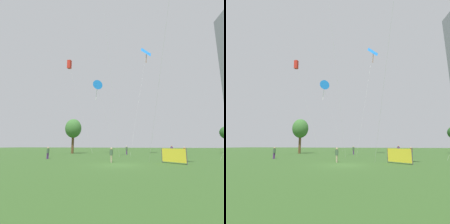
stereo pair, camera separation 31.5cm
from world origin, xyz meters
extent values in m
plane|color=#335623|center=(0.00, 0.00, 0.00)|extent=(280.00, 280.00, 0.00)
cylinder|color=#593372|center=(-2.83, 19.78, 0.43)|extent=(0.16, 0.16, 0.86)
cylinder|color=#593372|center=(-2.88, 19.61, 0.43)|extent=(0.16, 0.16, 0.86)
cylinder|color=#3F593F|center=(-2.85, 19.70, 1.20)|extent=(0.39, 0.39, 0.68)
sphere|color=beige|center=(-2.85, 19.70, 1.66)|extent=(0.23, 0.23, 0.23)
cylinder|color=#1E478C|center=(7.92, 14.83, 0.40)|extent=(0.15, 0.15, 0.79)
cylinder|color=#1E478C|center=(7.75, 14.82, 0.40)|extent=(0.15, 0.15, 0.79)
cylinder|color=maroon|center=(7.83, 14.82, 1.11)|extent=(0.36, 0.36, 0.63)
sphere|color=beige|center=(7.83, 14.82, 1.53)|extent=(0.21, 0.21, 0.21)
cylinder|color=#593372|center=(-11.32, 5.04, 0.40)|extent=(0.15, 0.15, 0.79)
cylinder|color=#593372|center=(-11.40, 4.90, 0.40)|extent=(0.15, 0.15, 0.79)
cylinder|color=#3F593F|center=(-11.36, 4.97, 1.11)|extent=(0.36, 0.36, 0.63)
sphere|color=tan|center=(-11.36, 4.97, 1.53)|extent=(0.22, 0.22, 0.22)
cylinder|color=tan|center=(-1.33, 2.48, 0.39)|extent=(0.15, 0.15, 0.78)
cylinder|color=tan|center=(-1.31, 2.32, 0.39)|extent=(0.15, 0.15, 0.78)
cylinder|color=#3F593F|center=(-1.32, 2.40, 1.08)|extent=(0.36, 0.36, 0.61)
sphere|color=tan|center=(-1.32, 2.40, 1.50)|extent=(0.21, 0.21, 0.21)
cylinder|color=maroon|center=(5.96, 15.54, 0.45)|extent=(0.17, 0.17, 0.90)
cylinder|color=maroon|center=(5.81, 15.44, 0.45)|extent=(0.17, 0.17, 0.90)
cylinder|color=#593372|center=(5.89, 15.49, 1.26)|extent=(0.41, 0.41, 0.71)
sphere|color=#997051|center=(5.89, 15.49, 1.74)|extent=(0.24, 0.24, 0.24)
cylinder|color=silver|center=(-12.80, 17.76, 10.17)|extent=(5.21, 2.71, 20.33)
cube|color=red|center=(-15.39, 16.41, 20.33)|extent=(0.83, 0.92, 1.99)
cylinder|color=silver|center=(-3.01, 6.49, 16.44)|extent=(1.86, 6.35, 32.87)
cylinder|color=silver|center=(4.45, -0.18, 9.30)|extent=(3.47, 7.18, 18.60)
cylinder|color=silver|center=(0.36, 17.21, 11.49)|extent=(3.12, 6.29, 22.98)
pyramid|color=blue|center=(1.93, 20.32, 23.00)|extent=(3.02, 3.03, 2.66)
cylinder|color=orange|center=(1.91, 20.34, 21.47)|extent=(0.29, 0.28, 2.42)
cylinder|color=silver|center=(-9.09, 25.28, 8.68)|extent=(4.83, 2.23, 17.36)
cone|color=blue|center=(-11.50, 24.18, 17.36)|extent=(3.30, 3.19, 2.74)
cylinder|color=white|center=(-11.50, 24.18, 15.27)|extent=(0.23, 0.67, 3.55)
cylinder|color=brown|center=(-16.15, 21.06, 2.29)|extent=(0.58, 0.58, 4.59)
ellipsoid|color=#3D7033|center=(-16.15, 21.06, 5.93)|extent=(3.85, 3.85, 4.55)
cylinder|color=#4C4C4C|center=(6.45, 1.89, 0.79)|extent=(0.08, 0.08, 1.59)
cylinder|color=#4C4C4C|center=(4.14, 3.66, 0.79)|extent=(0.08, 0.08, 1.59)
cube|color=yellow|center=(5.30, 2.78, 0.84)|extent=(2.32, 1.79, 1.39)
camera|label=1|loc=(4.06, -16.68, 1.83)|focal=27.67mm
camera|label=2|loc=(4.37, -16.59, 1.83)|focal=27.67mm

